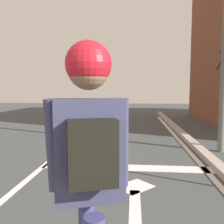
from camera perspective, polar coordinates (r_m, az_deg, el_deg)
lane_line_center at (r=4.83m, az=-18.75°, el=-14.35°), size 0.12×20.00×0.01m
lane_line_curbside at (r=4.67m, az=23.90°, el=-15.21°), size 0.12×20.00×0.01m
stop_bar at (r=5.05m, az=3.45°, el=-13.18°), size 3.49×0.40×0.01m
lane_arrow_stem at (r=3.38m, az=5.57°, el=-23.00°), size 0.16×1.40×0.01m
lane_arrow_head at (r=4.15m, az=5.52°, el=-17.42°), size 0.71×0.71×0.01m
skater at (r=1.41m, az=-5.43°, el=-9.38°), size 0.48×0.64×1.81m
traffic_signal_mast at (r=6.77m, az=17.65°, el=23.74°), size 4.52×0.34×5.53m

